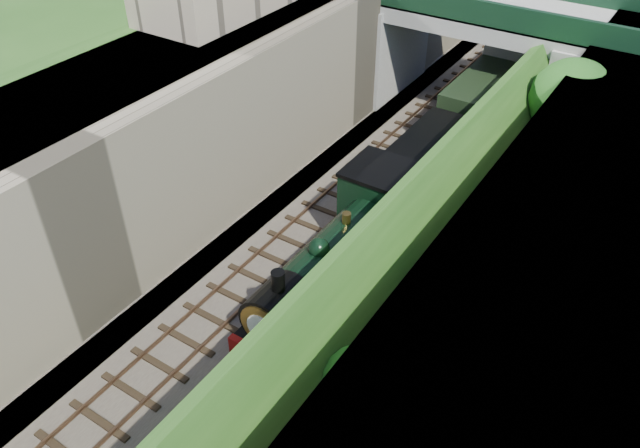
# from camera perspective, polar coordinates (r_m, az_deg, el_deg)

# --- Properties ---
(ground) EXTENTS (160.00, 160.00, 0.00)m
(ground) POSITION_cam_1_polar(r_m,az_deg,el_deg) (21.03, -11.76, -16.43)
(ground) COLOR #1E4714
(ground) RESTS_ON ground
(trackbed) EXTENTS (10.00, 90.00, 0.20)m
(trackbed) POSITION_cam_1_polar(r_m,az_deg,el_deg) (33.96, 11.62, 7.37)
(trackbed) COLOR #473F38
(trackbed) RESTS_ON ground
(retaining_wall) EXTENTS (1.00, 90.00, 7.00)m
(retaining_wall) POSITION_cam_1_polar(r_m,az_deg,el_deg) (34.52, 3.73, 14.90)
(retaining_wall) COLOR #756B56
(retaining_wall) RESTS_ON ground
(street_plateau_left) EXTENTS (6.00, 90.00, 7.00)m
(street_plateau_left) POSITION_cam_1_polar(r_m,az_deg,el_deg) (36.23, -1.26, 16.09)
(street_plateau_left) COLOR #262628
(street_plateau_left) RESTS_ON ground
(embankment_slope) EXTENTS (4.39, 90.00, 6.51)m
(embankment_slope) POSITION_cam_1_polar(r_m,az_deg,el_deg) (29.83, 19.78, 7.53)
(embankment_slope) COLOR #1E4714
(embankment_slope) RESTS_ON ground
(track_left) EXTENTS (2.50, 90.00, 0.20)m
(track_left) POSITION_cam_1_polar(r_m,az_deg,el_deg) (34.53, 8.60, 8.55)
(track_left) COLOR black
(track_left) RESTS_ON trackbed
(track_right) EXTENTS (2.50, 90.00, 0.20)m
(track_right) POSITION_cam_1_polar(r_m,az_deg,el_deg) (33.55, 13.52, 6.97)
(track_right) COLOR black
(track_right) RESTS_ON trackbed
(road_bridge) EXTENTS (16.00, 6.40, 7.25)m
(road_bridge) POSITION_cam_1_polar(r_m,az_deg,el_deg) (35.46, 16.55, 15.10)
(road_bridge) COLOR gray
(road_bridge) RESTS_ON ground
(tree) EXTENTS (3.60, 3.80, 6.60)m
(tree) POSITION_cam_1_polar(r_m,az_deg,el_deg) (29.18, 22.22, 10.20)
(tree) COLOR black
(tree) RESTS_ON ground
(locomotive) EXTENTS (3.10, 10.23, 3.83)m
(locomotive) POSITION_cam_1_polar(r_m,az_deg,el_deg) (22.95, 2.12, -2.84)
(locomotive) COLOR black
(locomotive) RESTS_ON trackbed
(tender) EXTENTS (2.70, 6.00, 3.05)m
(tender) POSITION_cam_1_polar(r_m,az_deg,el_deg) (28.49, 9.86, 4.85)
(tender) COLOR black
(tender) RESTS_ON trackbed
(coach_front) EXTENTS (2.90, 18.00, 3.70)m
(coach_front) POSITION_cam_1_polar(r_m,az_deg,el_deg) (39.03, 18.00, 13.62)
(coach_front) COLOR black
(coach_front) RESTS_ON trackbed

